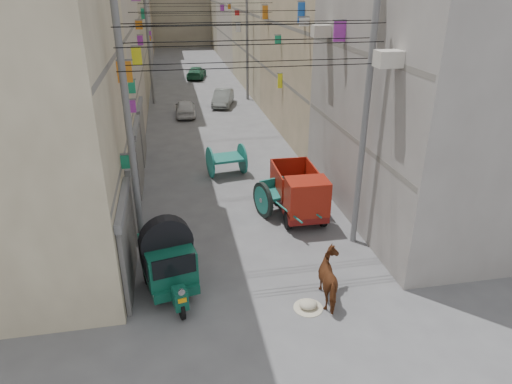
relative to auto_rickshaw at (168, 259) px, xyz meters
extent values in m
cube|color=#69645D|center=(-1.33, 3.71, 2.11)|extent=(0.25, 9.80, 0.18)
cube|color=#69645D|center=(-1.33, 3.71, 5.11)|extent=(0.25, 9.80, 0.18)
cube|color=#A49B8D|center=(-5.21, 14.71, 4.91)|extent=(8.00, 12.00, 12.00)
cube|color=#69645D|center=(-1.33, 14.71, 2.11)|extent=(0.25, 11.76, 0.18)
cube|color=#69645D|center=(-1.33, 14.71, 5.11)|extent=(0.25, 11.76, 0.18)
cube|color=tan|center=(-5.21, 27.71, 5.91)|extent=(8.00, 14.00, 14.00)
cube|color=#69645D|center=(-1.33, 27.71, 2.11)|extent=(0.25, 13.72, 0.18)
cube|color=#69645D|center=(-1.33, 27.71, 5.11)|extent=(0.25, 13.72, 0.18)
cube|color=gray|center=(-5.21, 41.71, 4.81)|extent=(8.00, 14.00, 11.80)
cube|color=#69645D|center=(-1.33, 41.71, 2.11)|extent=(0.25, 13.72, 0.18)
cube|color=#69645D|center=(-1.33, 41.71, 5.11)|extent=(0.25, 13.72, 0.18)
cube|color=#69645D|center=(-1.33, 54.71, 2.11)|extent=(0.25, 11.76, 0.18)
cube|color=#69645D|center=(-1.33, 54.71, 5.11)|extent=(0.25, 11.76, 0.18)
cube|color=gray|center=(10.79, 3.71, 5.41)|extent=(8.00, 10.00, 13.00)
cube|color=#69645D|center=(6.91, 3.71, 2.11)|extent=(0.25, 9.80, 0.18)
cube|color=#69645D|center=(6.91, 3.71, 5.11)|extent=(0.25, 9.80, 0.18)
cube|color=tan|center=(10.79, 14.71, 4.91)|extent=(8.00, 12.00, 12.00)
cube|color=#69645D|center=(6.91, 14.71, 2.11)|extent=(0.25, 11.76, 0.18)
cube|color=#69645D|center=(6.91, 14.71, 5.11)|extent=(0.25, 11.76, 0.18)
cube|color=#C0B391|center=(10.79, 27.71, 5.91)|extent=(8.00, 14.00, 14.00)
cube|color=#69645D|center=(6.91, 27.71, 2.11)|extent=(0.25, 13.72, 0.18)
cube|color=#69645D|center=(6.91, 27.71, 5.11)|extent=(0.25, 13.72, 0.18)
cube|color=#A49B8D|center=(10.79, 41.71, 4.81)|extent=(8.00, 14.00, 11.80)
cube|color=#69645D|center=(6.91, 41.71, 2.11)|extent=(0.25, 13.72, 0.18)
cube|color=#69645D|center=(6.91, 41.71, 5.11)|extent=(0.25, 13.72, 0.18)
cube|color=#69645D|center=(6.91, 54.71, 2.11)|extent=(0.25, 11.76, 0.18)
cube|color=#69645D|center=(6.91, 54.71, 5.11)|extent=(0.25, 11.76, 0.18)
cube|color=#515157|center=(-1.13, 0.51, 0.21)|extent=(0.12, 3.00, 2.60)
cube|color=slate|center=(-1.11, 0.51, 1.66)|extent=(0.18, 3.20, 0.25)
cube|color=#515157|center=(-1.13, 4.21, 0.21)|extent=(0.12, 3.00, 2.60)
cube|color=slate|center=(-1.11, 4.21, 1.66)|extent=(0.18, 3.20, 0.25)
cube|color=#515157|center=(-1.13, 7.91, 0.21)|extent=(0.12, 3.00, 2.60)
cube|color=slate|center=(-1.11, 7.91, 1.66)|extent=(0.18, 3.20, 0.25)
cube|color=#515157|center=(-1.13, 11.71, 0.21)|extent=(0.12, 3.00, 2.60)
cube|color=slate|center=(-1.11, 11.71, 1.66)|extent=(0.18, 3.20, 0.25)
cube|color=red|center=(6.60, 29.99, 4.89)|extent=(0.38, 0.08, 0.41)
cube|color=purple|center=(-1.07, 37.32, 2.54)|extent=(0.27, 0.08, 0.71)
cube|color=#198D60|center=(-0.99, 2.14, 2.27)|extent=(0.44, 0.08, 0.42)
cube|color=yellow|center=(-0.98, 11.50, 4.09)|extent=(0.45, 0.08, 0.84)
cube|color=purple|center=(6.59, 40.58, 4.83)|extent=(0.41, 0.08, 0.59)
cube|color=purple|center=(-1.02, 5.47, 3.15)|extent=(0.38, 0.08, 0.44)
cube|color=silver|center=(6.58, 29.25, 3.77)|extent=(0.43, 0.08, 0.72)
cube|color=orange|center=(6.65, 35.32, 5.16)|extent=(0.28, 0.08, 0.44)
cube|color=orange|center=(-1.05, 33.78, 2.58)|extent=(0.31, 0.08, 0.44)
cube|color=#198D60|center=(6.62, 14.73, 4.33)|extent=(0.35, 0.08, 0.45)
cube|color=orange|center=(6.62, 18.36, 5.56)|extent=(0.34, 0.08, 0.79)
cube|color=#198D60|center=(-1.07, 7.73, 3.41)|extent=(0.28, 0.08, 0.52)
cube|color=#198D60|center=(-1.07, 25.33, 5.18)|extent=(0.28, 0.08, 0.74)
cube|color=yellow|center=(6.66, 14.22, 2.14)|extent=(0.26, 0.08, 0.80)
cube|color=orange|center=(6.63, 5.08, 5.60)|extent=(0.34, 0.08, 0.55)
cube|color=orange|center=(-0.97, 4.26, 4.59)|extent=(0.47, 0.08, 0.67)
cube|color=orange|center=(-1.01, 16.86, 5.05)|extent=(0.40, 0.08, 0.47)
cube|color=purple|center=(-1.05, 17.37, 4.16)|extent=(0.32, 0.08, 0.55)
cube|color=silver|center=(6.56, 9.45, 5.64)|extent=(0.47, 0.08, 0.35)
cube|color=blue|center=(6.63, 10.28, 5.99)|extent=(0.32, 0.08, 0.89)
cube|color=purple|center=(6.57, 5.00, 5.64)|extent=(0.44, 0.08, 0.69)
cube|color=#0D728F|center=(-1.27, 1.71, 1.91)|extent=(0.10, 3.20, 0.80)
cube|color=#198D60|center=(-1.27, 10.71, 1.91)|extent=(0.10, 3.20, 0.80)
cube|color=yellow|center=(-1.27, 22.71, 1.91)|extent=(0.10, 3.20, 0.80)
cube|color=#0D728F|center=(-1.27, 34.71, 1.91)|extent=(0.10, 3.20, 0.80)
cube|color=#198D60|center=(6.85, 1.71, 1.91)|extent=(0.10, 3.20, 0.80)
cube|color=#198D60|center=(6.85, 10.71, 1.91)|extent=(0.10, 3.20, 0.80)
cube|color=#198D60|center=(6.85, 22.71, 1.91)|extent=(0.10, 3.20, 0.80)
cube|color=silver|center=(6.85, 34.71, 1.91)|extent=(0.10, 3.20, 0.80)
cube|color=#B7B0A4|center=(6.44, 0.71, 5.31)|extent=(0.70, 0.55, 0.45)
cube|color=#B7B0A4|center=(6.44, 6.71, 5.51)|extent=(0.70, 0.55, 0.45)
cylinder|color=slate|center=(-0.81, 1.71, 2.91)|extent=(0.20, 0.20, 8.00)
cylinder|color=slate|center=(6.39, 1.71, 2.91)|extent=(0.20, 0.20, 8.00)
cylinder|color=slate|center=(-0.81, 23.71, 2.91)|extent=(0.20, 0.20, 8.00)
cylinder|color=slate|center=(6.39, 23.71, 2.91)|extent=(0.20, 0.20, 8.00)
cylinder|color=black|center=(2.79, 1.21, 5.11)|extent=(7.40, 0.02, 0.02)
cylinder|color=black|center=(2.79, 1.21, 5.71)|extent=(7.40, 0.02, 0.02)
cylinder|color=black|center=(2.79, 1.21, 6.21)|extent=(7.40, 0.02, 0.02)
cylinder|color=black|center=(2.79, 2.21, 5.11)|extent=(7.40, 0.02, 0.02)
cylinder|color=black|center=(2.79, 2.21, 5.71)|extent=(7.40, 0.02, 0.02)
cylinder|color=black|center=(2.79, 2.21, 6.21)|extent=(7.40, 0.02, 0.02)
cylinder|color=black|center=(2.79, 7.71, 5.11)|extent=(7.40, 0.02, 0.02)
cylinder|color=black|center=(2.79, 7.71, 5.71)|extent=(7.40, 0.02, 0.02)
cylinder|color=black|center=(2.79, 7.71, 6.21)|extent=(7.40, 0.02, 0.02)
cylinder|color=black|center=(2.79, 15.71, 5.11)|extent=(7.40, 0.02, 0.02)
cylinder|color=black|center=(2.79, 15.71, 5.71)|extent=(7.40, 0.02, 0.02)
cylinder|color=black|center=(2.79, 15.71, 6.21)|extent=(7.40, 0.02, 0.02)
cylinder|color=black|center=(2.79, 23.71, 5.11)|extent=(7.40, 0.02, 0.02)
cylinder|color=black|center=(2.79, 23.71, 5.71)|extent=(7.40, 0.02, 0.02)
cylinder|color=black|center=(0.28, -1.31, -0.80)|extent=(0.24, 0.59, 0.58)
cylinder|color=black|center=(-0.69, 0.50, -0.80)|extent=(0.24, 0.59, 0.58)
cylinder|color=black|center=(0.42, 0.74, -0.80)|extent=(0.24, 0.59, 0.58)
cube|color=#0C4333|center=(0.00, 0.01, -0.59)|extent=(1.68, 2.20, 0.29)
cube|color=#0C4333|center=(0.27, -1.26, -0.46)|extent=(0.45, 0.53, 0.57)
cylinder|color=silver|center=(0.32, -1.49, -0.10)|extent=(0.19, 0.09, 0.19)
cube|color=orange|center=(0.33, -1.51, -0.36)|extent=(0.23, 0.08, 0.12)
cube|color=#0C4333|center=(-0.01, 0.06, 0.00)|extent=(1.69, 2.01, 0.98)
cube|color=black|center=(0.18, -0.82, 0.26)|extent=(1.18, 0.31, 0.57)
cube|color=black|center=(-0.68, -0.08, 0.11)|extent=(0.30, 1.22, 0.67)
cube|color=black|center=(0.66, 0.21, 0.11)|extent=(0.30, 1.22, 0.67)
cube|color=white|center=(0.18, -0.85, -0.52)|extent=(1.28, 0.32, 0.06)
cylinder|color=black|center=(3.63, 4.13, -0.39)|extent=(0.54, 1.39, 1.40)
cylinder|color=#166257|center=(3.63, 4.13, -0.39)|extent=(0.47, 1.10, 1.09)
cylinder|color=slate|center=(3.63, 4.13, -0.39)|extent=(0.26, 0.24, 0.18)
cylinder|color=black|center=(4.88, 4.50, -0.39)|extent=(0.54, 1.39, 1.40)
cylinder|color=#166257|center=(4.88, 4.50, -0.39)|extent=(0.47, 1.10, 1.09)
cylinder|color=slate|center=(4.88, 4.50, -0.39)|extent=(0.26, 0.24, 0.18)
cylinder|color=slate|center=(4.26, 4.32, -0.39)|extent=(1.32, 0.46, 0.08)
cube|color=#166257|center=(4.26, 4.32, -0.21)|extent=(1.32, 1.35, 0.10)
cube|color=#166257|center=(4.11, 4.80, 0.01)|extent=(1.03, 0.38, 0.35)
cylinder|color=#166257|center=(4.23, 3.00, -0.29)|extent=(0.72, 2.23, 0.07)
cylinder|color=#166257|center=(5.00, 3.23, -0.29)|extent=(0.72, 2.23, 0.07)
cylinder|color=black|center=(4.34, 2.99, -0.75)|extent=(0.20, 0.68, 0.68)
cylinder|color=black|center=(4.38, 5.25, -0.75)|extent=(0.20, 0.68, 0.68)
cylinder|color=black|center=(5.68, 2.97, -0.75)|extent=(0.20, 0.68, 0.68)
cylinder|color=black|center=(5.72, 5.23, -0.75)|extent=(0.20, 0.68, 0.68)
cube|color=#5B0F0D|center=(5.03, 4.11, -0.52)|extent=(1.54, 3.42, 0.36)
cube|color=maroon|center=(5.01, 2.93, 0.20)|extent=(1.51, 1.10, 1.29)
cube|color=black|center=(5.00, 2.44, 0.30)|extent=(1.34, 0.08, 0.57)
cube|color=#5B0F0D|center=(5.04, 4.67, -0.24)|extent=(1.58, 2.29, 0.12)
cube|color=maroon|center=(4.29, 4.69, 0.20)|extent=(0.10, 2.26, 0.87)
cube|color=maroon|center=(5.79, 4.66, 0.20)|extent=(0.10, 2.26, 0.87)
cube|color=maroon|center=(5.05, 5.79, 0.20)|extent=(1.54, 0.09, 0.87)
cylinder|color=#166257|center=(2.02, 8.48, -0.36)|extent=(0.30, 1.45, 1.45)
cylinder|color=#166257|center=(3.56, 8.72, -0.36)|extent=(0.30, 1.45, 1.45)
cube|color=#166257|center=(2.79, 8.60, -0.23)|extent=(1.57, 1.43, 0.11)
cylinder|color=slate|center=(2.79, 8.60, -0.36)|extent=(1.61, 0.34, 0.09)
ellipsoid|color=beige|center=(3.78, -1.55, -0.96)|extent=(0.52, 0.41, 0.26)
imported|color=brown|center=(4.53, -1.29, -0.39)|extent=(0.88, 1.71, 1.40)
imported|color=silver|center=(1.38, 19.64, -0.53)|extent=(1.40, 3.31, 1.12)
imported|color=#545956|center=(4.26, 22.04, -0.51)|extent=(2.08, 3.71, 1.16)
imported|color=#1D5539|center=(3.05, 33.09, -0.54)|extent=(2.28, 4.00, 1.09)
camera|label=1|loc=(0.43, -11.37, 7.22)|focal=32.00mm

